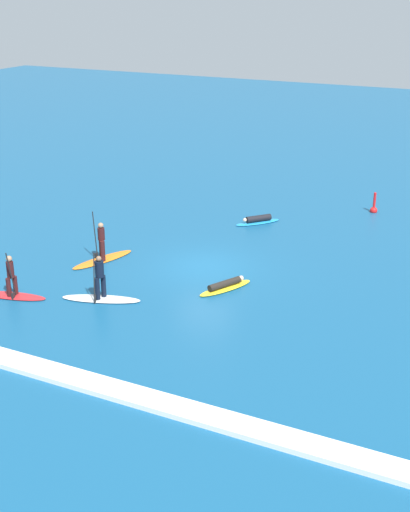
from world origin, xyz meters
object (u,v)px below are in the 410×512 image
(surfer_on_white_board, at_px, (100,290))
(marker_buoy, at_px, (374,208))
(surfer_on_yellow_board, at_px, (226,286))
(surfer_on_orange_board, at_px, (102,251))
(surfer_on_blue_board, at_px, (258,220))
(surfer_on_red_board, at_px, (12,287))

(surfer_on_white_board, distance_m, marker_buoy, 17.48)
(surfer_on_yellow_board, relative_size, surfer_on_orange_board, 0.78)
(surfer_on_blue_board, xyz_separation_m, surfer_on_white_board, (-1.99, -11.51, 0.30))
(surfer_on_yellow_board, bearing_deg, surfer_on_blue_board, 39.50)
(surfer_on_red_board, height_order, surfer_on_blue_board, surfer_on_red_board)
(surfer_on_orange_board, bearing_deg, marker_buoy, 161.88)
(surfer_on_red_board, relative_size, surfer_on_blue_board, 1.23)
(surfer_on_orange_board, bearing_deg, surfer_on_red_board, 7.10)
(surfer_on_yellow_board, distance_m, surfer_on_white_board, 5.08)
(surfer_on_yellow_board, bearing_deg, marker_buoy, 13.00)
(surfer_on_orange_board, xyz_separation_m, surfer_on_white_board, (2.33, -3.56, 0.02))
(surfer_on_blue_board, relative_size, marker_buoy, 1.93)
(surfer_on_orange_board, distance_m, marker_buoy, 15.56)
(surfer_on_red_board, relative_size, surfer_on_orange_board, 0.86)
(surfer_on_yellow_board, height_order, surfer_on_orange_board, surfer_on_orange_board)
(surfer_on_blue_board, xyz_separation_m, marker_buoy, (5.00, 4.51, 0.06))
(surfer_on_red_board, xyz_separation_m, marker_buoy, (10.32, 17.32, -0.21))
(surfer_on_yellow_board, distance_m, marker_buoy, 13.23)
(surfer_on_orange_board, bearing_deg, surfer_on_yellow_board, 104.88)
(surfer_on_red_board, distance_m, surfer_on_white_board, 3.57)
(marker_buoy, bearing_deg, surfer_on_red_board, -120.78)
(surfer_on_orange_board, xyz_separation_m, marker_buoy, (9.32, 12.46, -0.22))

